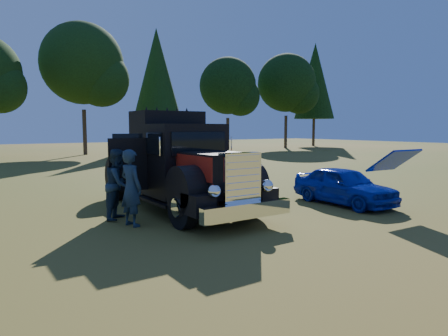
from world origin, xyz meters
TOP-DOWN VIEW (x-y plane):
  - ground at (0.00, 0.00)m, footprint 120.00×120.00m
  - treeline at (0.27, 29.08)m, footprint 72.10×19.12m
  - diamond_t_truck at (-0.34, 2.91)m, footprint 3.38×7.16m
  - hotrod_coupe at (4.48, 0.70)m, footprint 1.60×4.02m
  - spectator_near at (-2.31, 1.83)m, footprint 0.63×0.81m
  - spectator_far at (-2.30, 2.77)m, footprint 1.16×1.18m

SIDE VIEW (x-z plane):
  - ground at x=0.00m, z-range 0.00..0.00m
  - hotrod_coupe at x=4.48m, z-range -0.32..1.57m
  - spectator_far at x=-2.30m, z-range 0.00..1.92m
  - spectator_near at x=-2.31m, z-range 0.00..1.95m
  - diamond_t_truck at x=-0.34m, z-range -0.22..2.78m
  - treeline at x=0.27m, z-range 0.79..14.63m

